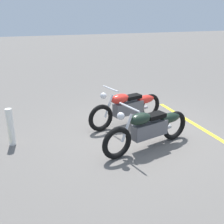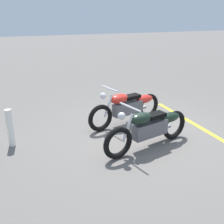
# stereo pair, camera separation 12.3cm
# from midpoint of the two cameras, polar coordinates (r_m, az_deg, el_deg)

# --- Properties ---
(ground_plane) EXTENTS (60.00, 60.00, 0.00)m
(ground_plane) POSITION_cam_midpoint_polar(r_m,az_deg,el_deg) (6.53, 7.25, -4.49)
(ground_plane) COLOR #66605B
(motorcycle_bright_foreground) EXTENTS (2.19, 0.79, 1.04)m
(motorcycle_bright_foreground) POSITION_cam_midpoint_polar(r_m,az_deg,el_deg) (6.90, 4.02, 1.17)
(motorcycle_bright_foreground) COLOR black
(motorcycle_bright_foreground) RESTS_ON ground
(motorcycle_dark_foreground) EXTENTS (2.20, 0.78, 1.04)m
(motorcycle_dark_foreground) POSITION_cam_midpoint_polar(r_m,az_deg,el_deg) (5.71, 8.64, -3.24)
(motorcycle_dark_foreground) COLOR black
(motorcycle_dark_foreground) RESTS_ON ground
(bollard_post) EXTENTS (0.14, 0.14, 0.83)m
(bollard_post) POSITION_cam_midpoint_polar(r_m,az_deg,el_deg) (6.15, -20.12, -3.01)
(bollard_post) COLOR white
(bollard_post) RESTS_ON ground
(parking_stripe_near) EXTENTS (0.15, 3.20, 0.01)m
(parking_stripe_near) POSITION_cam_midpoint_polar(r_m,az_deg,el_deg) (7.41, 16.92, -2.11)
(parking_stripe_near) COLOR yellow
(parking_stripe_near) RESTS_ON ground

